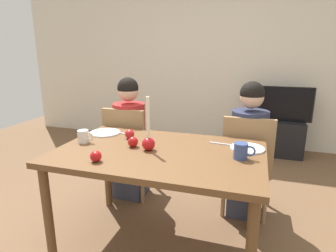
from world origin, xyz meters
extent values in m
plane|color=brown|center=(0.00, 0.00, 0.00)|extent=(7.68, 7.68, 0.00)
cube|color=beige|center=(0.00, 2.60, 1.30)|extent=(6.40, 0.10, 2.60)
cube|color=brown|center=(0.00, 0.00, 0.73)|extent=(1.40, 0.90, 0.04)
cylinder|color=brown|center=(-0.64, -0.39, 0.35)|extent=(0.06, 0.06, 0.71)
cylinder|color=brown|center=(-0.64, 0.39, 0.35)|extent=(0.06, 0.06, 0.71)
cylinder|color=brown|center=(0.64, 0.39, 0.35)|extent=(0.06, 0.06, 0.71)
cube|color=#99754C|center=(-0.52, 0.69, 0.43)|extent=(0.40, 0.40, 0.04)
cube|color=#99754C|center=(-0.52, 0.51, 0.68)|extent=(0.40, 0.04, 0.45)
cylinder|color=#99754C|center=(-0.35, 0.86, 0.21)|extent=(0.04, 0.04, 0.41)
cylinder|color=#99754C|center=(-0.69, 0.86, 0.21)|extent=(0.04, 0.04, 0.41)
cylinder|color=#99754C|center=(-0.35, 0.52, 0.21)|extent=(0.04, 0.04, 0.41)
cylinder|color=#99754C|center=(-0.69, 0.52, 0.21)|extent=(0.04, 0.04, 0.41)
cube|color=#99754C|center=(0.57, 0.69, 0.43)|extent=(0.40, 0.40, 0.04)
cube|color=#99754C|center=(0.57, 0.51, 0.68)|extent=(0.40, 0.04, 0.45)
cylinder|color=#99754C|center=(0.74, 0.86, 0.21)|extent=(0.04, 0.04, 0.41)
cylinder|color=#99754C|center=(0.40, 0.86, 0.21)|extent=(0.04, 0.04, 0.41)
cylinder|color=#99754C|center=(0.74, 0.52, 0.21)|extent=(0.04, 0.04, 0.41)
cylinder|color=#99754C|center=(0.40, 0.52, 0.21)|extent=(0.04, 0.04, 0.41)
cube|color=#33384C|center=(-0.52, 0.64, 0.23)|extent=(0.28, 0.28, 0.45)
cylinder|color=#AD2323|center=(-0.52, 0.64, 0.69)|extent=(0.30, 0.30, 0.48)
sphere|color=tan|center=(-0.52, 0.64, 1.04)|extent=(0.19, 0.19, 0.19)
sphere|color=black|center=(-0.52, 0.64, 1.07)|extent=(0.19, 0.19, 0.19)
cube|color=#33384C|center=(0.57, 0.64, 0.23)|extent=(0.28, 0.28, 0.45)
cylinder|color=#282D47|center=(0.57, 0.64, 0.69)|extent=(0.30, 0.30, 0.48)
sphere|color=tan|center=(0.57, 0.64, 1.04)|extent=(0.19, 0.19, 0.19)
sphere|color=black|center=(0.57, 0.64, 1.07)|extent=(0.19, 0.19, 0.19)
cube|color=black|center=(0.93, 2.30, 0.24)|extent=(0.64, 0.40, 0.48)
cube|color=black|center=(0.93, 2.30, 0.71)|extent=(0.79, 0.04, 0.46)
cube|color=black|center=(0.93, 2.30, 0.71)|extent=(0.76, 0.05, 0.46)
sphere|color=red|center=(-0.07, -0.02, 0.80)|extent=(0.09, 0.09, 0.09)
cylinder|color=#EFE5C6|center=(-0.07, -0.02, 0.98)|extent=(0.02, 0.02, 0.28)
cylinder|color=silver|center=(-0.56, 0.25, 0.76)|extent=(0.25, 0.25, 0.01)
cylinder|color=silver|center=(0.57, 0.21, 0.76)|extent=(0.23, 0.23, 0.01)
cylinder|color=silver|center=(-0.59, -0.01, 0.80)|extent=(0.08, 0.08, 0.09)
torus|color=silver|center=(-0.54, -0.01, 0.80)|extent=(0.06, 0.01, 0.06)
cylinder|color=#33477F|center=(0.54, 0.01, 0.80)|extent=(0.09, 0.09, 0.10)
torus|color=#33477F|center=(0.59, 0.01, 0.81)|extent=(0.07, 0.01, 0.07)
cube|color=silver|center=(-0.39, 0.27, 0.75)|extent=(0.18, 0.05, 0.01)
cube|color=silver|center=(0.39, 0.25, 0.75)|extent=(0.18, 0.03, 0.01)
sphere|color=red|center=(-0.30, -0.31, 0.79)|extent=(0.07, 0.07, 0.07)
sphere|color=#AF1314|center=(-0.20, 0.01, 0.79)|extent=(0.07, 0.07, 0.07)
sphere|color=red|center=(-0.30, 0.18, 0.79)|extent=(0.07, 0.07, 0.07)
camera|label=1|loc=(0.60, -1.71, 1.41)|focal=30.24mm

